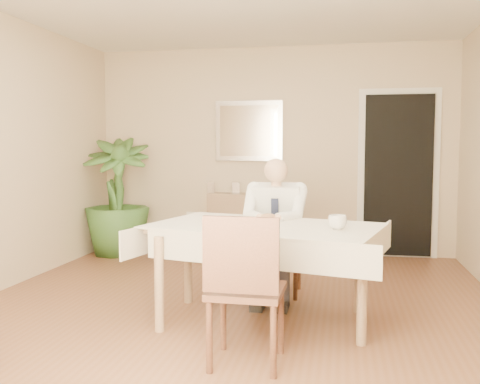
% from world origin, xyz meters
% --- Properties ---
extents(room, '(5.00, 5.02, 2.60)m').
position_xyz_m(room, '(0.00, 0.00, 1.30)').
color(room, brown).
rests_on(room, ground).
extents(window, '(1.34, 0.04, 1.44)m').
position_xyz_m(window, '(0.00, -2.47, 1.45)').
color(window, silver).
rests_on(window, room).
extents(doorway, '(0.96, 0.07, 2.10)m').
position_xyz_m(doorway, '(1.55, 2.46, 1.00)').
color(doorway, silver).
rests_on(doorway, ground).
extents(mirror, '(0.86, 0.04, 0.76)m').
position_xyz_m(mirror, '(-0.29, 2.47, 1.55)').
color(mirror, silver).
rests_on(mirror, room).
extents(dining_table, '(1.95, 1.42, 0.75)m').
position_xyz_m(dining_table, '(0.31, -0.25, 0.67)').
color(dining_table, '#927553').
rests_on(dining_table, ground).
extents(chair_far, '(0.48, 0.48, 0.92)m').
position_xyz_m(chair_far, '(0.31, 0.63, 0.52)').
color(chair_far, '#462619').
rests_on(chair_far, ground).
extents(chair_near, '(0.45, 0.45, 0.95)m').
position_xyz_m(chair_near, '(0.31, -1.16, 0.54)').
color(chair_near, '#462619').
rests_on(chair_near, ground).
extents(seated_man, '(0.48, 0.72, 1.24)m').
position_xyz_m(seated_man, '(0.31, 0.34, 0.69)').
color(seated_man, white).
rests_on(seated_man, ground).
extents(plate, '(0.26, 0.26, 0.02)m').
position_xyz_m(plate, '(0.30, -0.02, 0.76)').
color(plate, white).
rests_on(plate, dining_table).
extents(food, '(0.14, 0.14, 0.06)m').
position_xyz_m(food, '(0.30, -0.02, 0.78)').
color(food, brown).
rests_on(food, dining_table).
extents(knife, '(0.01, 0.13, 0.01)m').
position_xyz_m(knife, '(0.34, -0.08, 0.78)').
color(knife, silver).
rests_on(knife, dining_table).
extents(fork, '(0.01, 0.13, 0.01)m').
position_xyz_m(fork, '(0.26, -0.08, 0.78)').
color(fork, silver).
rests_on(fork, dining_table).
extents(coffee_mug, '(0.15, 0.15, 0.10)m').
position_xyz_m(coffee_mug, '(0.85, -0.38, 0.81)').
color(coffee_mug, white).
rests_on(coffee_mug, dining_table).
extents(sideboard, '(0.98, 0.42, 0.76)m').
position_xyz_m(sideboard, '(-0.29, 2.32, 0.38)').
color(sideboard, '#927553').
rests_on(sideboard, ground).
extents(photo_frame_left, '(0.10, 0.02, 0.14)m').
position_xyz_m(photo_frame_left, '(-0.77, 2.37, 0.83)').
color(photo_frame_left, silver).
rests_on(photo_frame_left, sideboard).
extents(photo_frame_center, '(0.10, 0.02, 0.14)m').
position_xyz_m(photo_frame_center, '(-0.44, 2.34, 0.83)').
color(photo_frame_center, silver).
rests_on(photo_frame_center, sideboard).
extents(photo_frame_right, '(0.10, 0.02, 0.14)m').
position_xyz_m(photo_frame_right, '(-0.16, 2.38, 0.83)').
color(photo_frame_right, silver).
rests_on(photo_frame_right, sideboard).
extents(potted_palm, '(1.01, 1.01, 1.47)m').
position_xyz_m(potted_palm, '(-1.89, 1.98, 0.73)').
color(potted_palm, '#2C4E1D').
rests_on(potted_palm, ground).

